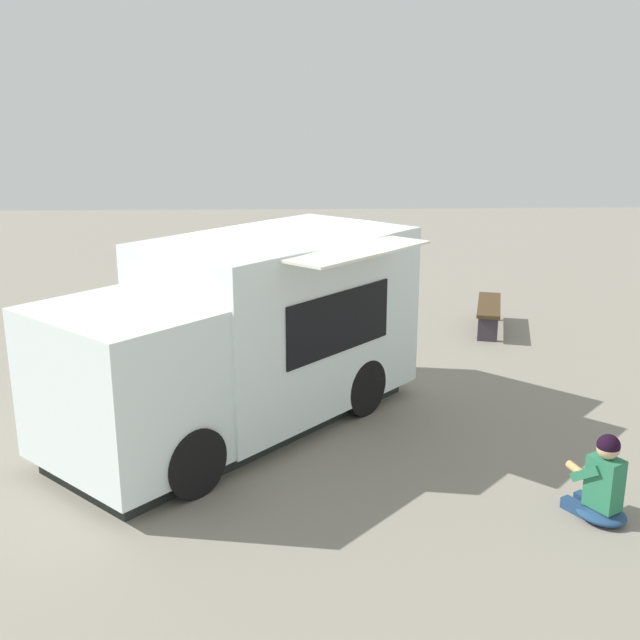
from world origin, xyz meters
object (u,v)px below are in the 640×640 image
food_truck (246,340)px  planter_flowering_near (320,323)px  planter_flowering_far (149,327)px  person_customer (601,485)px  plaza_bench (489,310)px

food_truck → planter_flowering_near: bearing=-106.1°
food_truck → planter_flowering_near: food_truck is taller
food_truck → planter_flowering_far: food_truck is taller
person_customer → plaza_bench: person_customer is taller
person_customer → planter_flowering_near: size_ratio=1.55×
planter_flowering_near → plaza_bench: bearing=-172.5°
person_customer → planter_flowering_near: person_customer is taller
food_truck → plaza_bench: bearing=-135.4°
plaza_bench → planter_flowering_near: bearing=7.5°
planter_flowering_near → planter_flowering_far: size_ratio=0.93×
planter_flowering_near → plaza_bench: (-3.09, -0.41, 0.09)m
planter_flowering_far → plaza_bench: size_ratio=0.36×
person_customer → plaza_bench: bearing=-94.6°
food_truck → person_customer: food_truck is taller
planter_flowering_near → person_customer: bearing=112.6°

